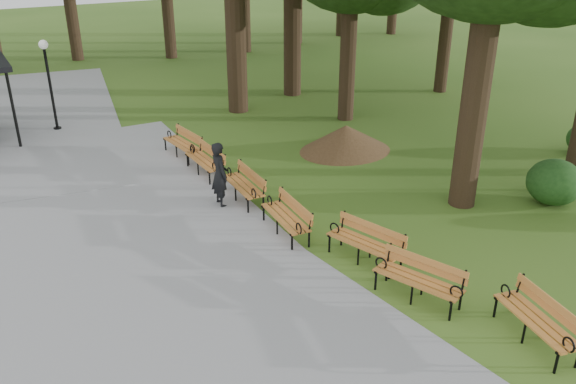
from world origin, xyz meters
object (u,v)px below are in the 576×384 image
bench_1 (418,281)px  person (220,175)px  bench_3 (285,218)px  bench_4 (243,186)px  lamp_post (47,67)px  bench_2 (365,244)px  dirt_mound (346,138)px  bench_5 (205,161)px  bench_6 (182,144)px  bench_0 (536,321)px

bench_1 → person: bearing=174.2°
bench_3 → bench_4: (-0.03, 2.23, 0.00)m
lamp_post → bench_2: 13.87m
bench_1 → bench_4: 6.01m
person → bench_4: size_ratio=0.94×
dirt_mound → bench_2: (-3.76, -5.99, -0.00)m
bench_5 → bench_6: size_ratio=1.00×
bench_2 → bench_0: bearing=-2.3°
bench_0 → bench_6: (-2.06, 11.93, 0.00)m
bench_2 → bench_3: 2.17m
bench_3 → bench_4: bearing=-174.2°
lamp_post → bench_0: (5.03, -16.88, -1.89)m
dirt_mound → bench_6: size_ratio=1.39×
bench_5 → person: bearing=-13.1°
dirt_mound → bench_0: dirt_mound is taller
bench_0 → dirt_mound: bearing=176.1°
person → lamp_post: bearing=16.9°
person → bench_5: size_ratio=0.94×
bench_4 → dirt_mound: bearing=113.6°
lamp_post → dirt_mound: (7.84, -7.13, -1.89)m
person → bench_3: person is taller
bench_1 → bench_5: bearing=167.3°
bench_0 → bench_6: size_ratio=1.00×
bench_2 → bench_5: size_ratio=1.00×
lamp_post → bench_5: lamp_post is taller
lamp_post → bench_4: bearing=-70.3°
bench_2 → bench_6: same height
lamp_post → dirt_mound: bearing=-42.3°
bench_3 → bench_1: bearing=18.2°
lamp_post → bench_2: size_ratio=1.71×
bench_0 → bench_1: 2.25m
person → dirt_mound: (5.31, 1.74, -0.45)m
person → lamp_post: lamp_post is taller
bench_3 → bench_6: same height
bench_3 → bench_4: size_ratio=1.00×
bench_6 → dirt_mound: bearing=60.2°
bench_4 → bench_3: bearing=3.7°
person → bench_3: (0.68, -2.26, -0.45)m
dirt_mound → bench_3: 6.12m
bench_0 → bench_5: bearing=-156.6°
bench_3 → bench_6: 6.18m
bench_0 → bench_4: same height
bench_2 → bench_4: (-0.90, 4.22, 0.00)m
bench_5 → bench_6: bearing=-180.0°
bench_0 → bench_3: same height
person → bench_0: size_ratio=0.94×
lamp_post → bench_6: bearing=-59.1°
bench_0 → bench_4: bearing=-154.8°
bench_0 → bench_3: (-1.82, 5.75, 0.00)m
lamp_post → bench_3: bearing=-73.9°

